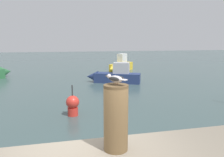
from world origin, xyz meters
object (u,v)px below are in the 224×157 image
Objects in this scene: mooring_post at (116,118)px; seagull at (116,79)px; channel_buoy at (73,105)px; boat_yellow at (120,66)px; boat_navy at (113,76)px.

mooring_post is 0.59m from seagull.
channel_buoy is (-0.33, 6.15, -2.15)m from seagull.
boat_navy is at bearing -109.92° from boat_yellow.
boat_navy is (3.09, 13.00, -2.12)m from seagull.
boat_navy reaches higher than channel_buoy.
mooring_post is 6.36m from channel_buoy.
mooring_post is at bearing -86.86° from channel_buoy.
seagull is at bearing -86.89° from channel_buoy.
seagull reaches higher than mooring_post.
boat_yellow reaches higher than boat_navy.
boat_yellow is at bearing 74.58° from mooring_post.
seagull reaches higher than boat_yellow.
mooring_post is at bearing -54.48° from seagull.
mooring_post is at bearing -105.42° from boat_yellow.
channel_buoy is at bearing 93.14° from mooring_post.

